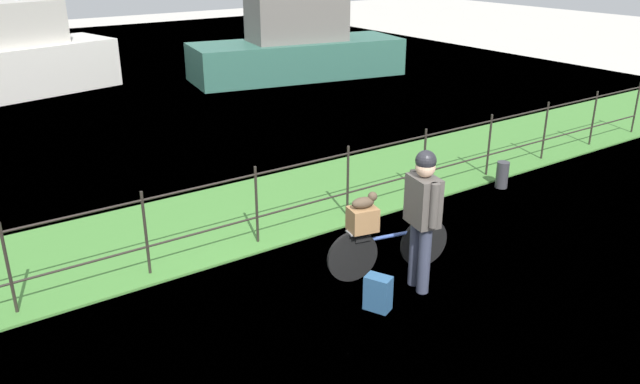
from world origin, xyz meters
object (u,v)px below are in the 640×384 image
Objects in this scene: bicycle_main at (388,248)px; terrier_dog at (365,201)px; mooring_bollard at (502,175)px; moored_boat_mid at (297,46)px; backpack_on_paving at (378,293)px; cyclist_person at (423,209)px; moored_boat_near at (27,59)px; wooden_crate at (363,219)px.

terrier_dog reaches higher than bicycle_main.
mooring_bollard is 9.73m from moored_boat_mid.
terrier_dog is 0.81× the size of backpack_on_paving.
moored_boat_near is at bearing 95.76° from cyclist_person.
moored_boat_near is (-1.29, 12.94, 0.54)m from bicycle_main.
terrier_dog is at bearing -12.37° from wooden_crate.
cyclist_person is at bearing -54.93° from terrier_dog.
bicycle_main is 4.88× the size of terrier_dog.
moored_boat_mid is at bearing 60.58° from terrier_dog.
wooden_crate is at bearing 126.48° from cyclist_person.
moored_boat_near is at bearing 94.21° from wooden_crate.
cyclist_person is (0.38, -0.54, 0.01)m from terrier_dog.
bicycle_main is 0.82m from cyclist_person.
moored_boat_near is at bearing 160.93° from moored_boat_mid.
cyclist_person is 3.78m from mooring_bollard.
moored_boat_near is at bearing -21.79° from backpack_on_paving.
backpack_on_paving is at bearing -87.14° from moored_boat_near.
cyclist_person is 0.26× the size of moored_boat_mid.
moored_boat_mid is at bearing 76.97° from mooring_bollard.
terrier_dog is 12.91m from moored_boat_near.
wooden_crate is 0.22m from terrier_dog.
wooden_crate reaches higher than mooring_bollard.
cyclist_person is (0.07, -0.48, 0.66)m from bicycle_main.
moored_boat_near reaches higher than wooden_crate.
moored_boat_mid is (5.53, 11.03, -0.11)m from cyclist_person.
bicycle_main is at bearing -84.33° from moored_boat_near.
terrier_dog is (-0.31, 0.07, 0.66)m from bicycle_main.
terrier_dog is 0.07× the size of moored_boat_near.
terrier_dog is 12.04m from moored_boat_mid.
cyclist_person is at bearing -107.72° from backpack_on_paving.
wooden_crate is at bearing -85.79° from moored_boat_near.
bicycle_main is at bearing -12.37° from wooden_crate.
mooring_bollard is (4.03, 1.66, 0.02)m from backpack_on_paving.
wooden_crate is 12.90m from moored_boat_near.
backpack_on_paving is 4.36m from mooring_bollard.
wooden_crate is 0.99× the size of terrier_dog.
bicycle_main is at bearing 98.12° from cyclist_person.
mooring_bollard is (3.35, 1.58, -0.78)m from cyclist_person.
wooden_crate is (-0.34, 0.07, 0.44)m from bicycle_main.
moored_boat_mid reaches higher than cyclist_person.
moored_boat_mid reaches higher than backpack_on_paving.
moored_boat_near is (-0.95, 12.86, 0.10)m from wooden_crate.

